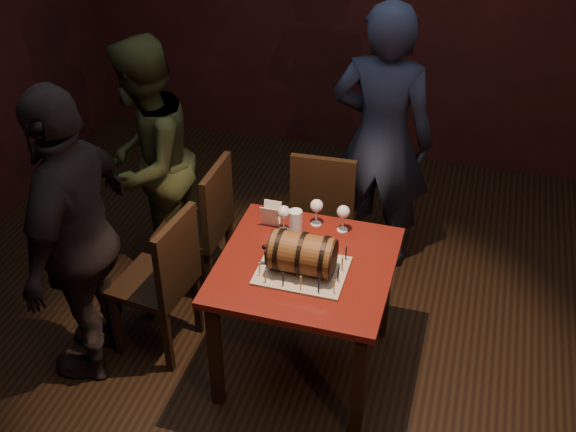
# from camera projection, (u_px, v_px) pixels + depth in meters

# --- Properties ---
(room_shell) EXTENTS (5.04, 5.04, 2.80)m
(room_shell) POSITION_uv_depth(u_px,v_px,m) (302.00, 147.00, 3.42)
(room_shell) COLOR black
(room_shell) RESTS_ON ground
(pub_table) EXTENTS (0.90, 0.90, 0.75)m
(pub_table) POSITION_uv_depth(u_px,v_px,m) (305.00, 279.00, 3.80)
(pub_table) COLOR #480F0C
(pub_table) RESTS_ON ground
(cake_board) EXTENTS (0.45, 0.35, 0.01)m
(cake_board) POSITION_uv_depth(u_px,v_px,m) (302.00, 271.00, 3.68)
(cake_board) COLOR #A79C87
(cake_board) RESTS_ON pub_table
(barrel_cake) EXTENTS (0.38, 0.22, 0.22)m
(barrel_cake) POSITION_uv_depth(u_px,v_px,m) (302.00, 254.00, 3.61)
(barrel_cake) COLOR brown
(barrel_cake) RESTS_ON cake_board
(birthday_candles) EXTENTS (0.40, 0.30, 0.09)m
(birthday_candles) POSITION_uv_depth(u_px,v_px,m) (302.00, 263.00, 3.65)
(birthday_candles) COLOR #E4CE88
(birthday_candles) RESTS_ON cake_board
(wine_glass_left) EXTENTS (0.07, 0.07, 0.16)m
(wine_glass_left) POSITION_uv_depth(u_px,v_px,m) (284.00, 213.00, 3.91)
(wine_glass_left) COLOR silver
(wine_glass_left) RESTS_ON pub_table
(wine_glass_mid) EXTENTS (0.07, 0.07, 0.16)m
(wine_glass_mid) POSITION_uv_depth(u_px,v_px,m) (317.00, 207.00, 3.96)
(wine_glass_mid) COLOR silver
(wine_glass_mid) RESTS_ON pub_table
(wine_glass_right) EXTENTS (0.07, 0.07, 0.16)m
(wine_glass_right) POSITION_uv_depth(u_px,v_px,m) (343.00, 213.00, 3.91)
(wine_glass_right) COLOR silver
(wine_glass_right) RESTS_ON pub_table
(pint_of_ale) EXTENTS (0.07, 0.07, 0.15)m
(pint_of_ale) POSITION_uv_depth(u_px,v_px,m) (296.00, 223.00, 3.91)
(pint_of_ale) COLOR silver
(pint_of_ale) RESTS_ON pub_table
(menu_card) EXTENTS (0.10, 0.05, 0.13)m
(menu_card) POSITION_uv_depth(u_px,v_px,m) (271.00, 215.00, 3.98)
(menu_card) COLOR white
(menu_card) RESTS_ON pub_table
(chair_back) EXTENTS (0.42, 0.42, 0.93)m
(chair_back) POSITION_uv_depth(u_px,v_px,m) (325.00, 206.00, 4.58)
(chair_back) COLOR black
(chair_back) RESTS_ON ground
(chair_left_rear) EXTENTS (0.41, 0.41, 0.93)m
(chair_left_rear) POSITION_uv_depth(u_px,v_px,m) (204.00, 222.00, 4.44)
(chair_left_rear) COLOR black
(chair_left_rear) RESTS_ON ground
(chair_left_front) EXTENTS (0.45, 0.45, 0.93)m
(chair_left_front) POSITION_uv_depth(u_px,v_px,m) (164.00, 277.00, 4.00)
(chair_left_front) COLOR black
(chair_left_front) RESTS_ON ground
(person_back) EXTENTS (0.68, 0.47, 1.80)m
(person_back) POSITION_uv_depth(u_px,v_px,m) (382.00, 140.00, 4.51)
(person_back) COLOR #1C2238
(person_back) RESTS_ON ground
(person_left_rear) EXTENTS (0.61, 0.78, 1.61)m
(person_left_rear) POSITION_uv_depth(u_px,v_px,m) (147.00, 163.00, 4.46)
(person_left_rear) COLOR #30361B
(person_left_rear) RESTS_ON ground
(person_left_front) EXTENTS (0.50, 1.04, 1.73)m
(person_left_front) POSITION_uv_depth(u_px,v_px,m) (78.00, 238.00, 3.73)
(person_left_front) COLOR black
(person_left_front) RESTS_ON ground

